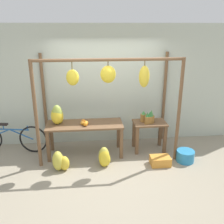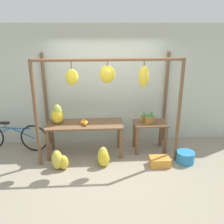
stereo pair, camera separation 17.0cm
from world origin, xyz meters
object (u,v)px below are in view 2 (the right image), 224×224
(fruit_crate_white, at_px, (160,162))
(parked_bicycle, at_px, (12,136))
(banana_pile_ground_left, at_px, (59,161))
(banana_pile_ground_right, at_px, (103,157))
(blue_bucket, at_px, (185,157))
(orange_pile, at_px, (85,122))
(banana_pile_on_table, at_px, (58,115))
(pineapple_cluster, at_px, (149,118))

(fruit_crate_white, distance_m, parked_bicycle, 3.36)
(banana_pile_ground_left, height_order, banana_pile_ground_right, banana_pile_ground_right)
(parked_bicycle, bearing_deg, banana_pile_ground_right, -21.79)
(fruit_crate_white, distance_m, blue_bucket, 0.58)
(orange_pile, xyz_separation_m, blue_bucket, (2.10, -0.48, -0.65))
(banana_pile_ground_right, height_order, parked_bicycle, parked_bicycle)
(orange_pile, distance_m, parked_bicycle, 1.78)
(blue_bucket, xyz_separation_m, parked_bicycle, (-3.80, 0.81, 0.22))
(banana_pile_on_table, bearing_deg, pineapple_cluster, -0.56)
(blue_bucket, bearing_deg, banana_pile_ground_left, -178.03)
(banana_pile_on_table, bearing_deg, banana_pile_ground_left, -83.81)
(banana_pile_ground_left, xyz_separation_m, blue_bucket, (2.61, 0.09, -0.07))
(orange_pile, bearing_deg, banana_pile_ground_right, -52.86)
(banana_pile_on_table, distance_m, banana_pile_ground_left, 1.00)
(banana_pile_on_table, relative_size, parked_bicycle, 0.26)
(blue_bucket, relative_size, parked_bicycle, 0.22)
(banana_pile_ground_right, bearing_deg, blue_bucket, 0.48)
(banana_pile_ground_right, height_order, blue_bucket, banana_pile_ground_right)
(fruit_crate_white, bearing_deg, pineapple_cluster, 101.38)
(banana_pile_on_table, relative_size, pineapple_cluster, 1.44)
(fruit_crate_white, relative_size, blue_bucket, 1.08)
(banana_pile_ground_right, bearing_deg, banana_pile_ground_left, -175.10)
(blue_bucket, bearing_deg, parked_bicycle, 167.93)
(pineapple_cluster, height_order, banana_pile_ground_right, pineapple_cluster)
(banana_pile_on_table, xyz_separation_m, banana_pile_ground_right, (0.96, -0.60, -0.74))
(banana_pile_on_table, distance_m, fruit_crate_white, 2.37)
(orange_pile, relative_size, fruit_crate_white, 0.63)
(banana_pile_ground_right, relative_size, parked_bicycle, 0.26)
(banana_pile_on_table, xyz_separation_m, fruit_crate_white, (2.12, -0.68, -0.83))
(banana_pile_ground_left, height_order, fruit_crate_white, banana_pile_ground_left)
(pineapple_cluster, distance_m, fruit_crate_white, 0.98)
(banana_pile_ground_left, distance_m, parked_bicycle, 1.50)
(banana_pile_on_table, relative_size, blue_bucket, 1.16)
(pineapple_cluster, distance_m, banana_pile_ground_left, 2.11)
(banana_pile_ground_left, distance_m, banana_pile_ground_right, 0.89)
(blue_bucket, height_order, parked_bicycle, parked_bicycle)
(fruit_crate_white, bearing_deg, banana_pile_ground_left, 179.97)
(orange_pile, relative_size, blue_bucket, 0.69)
(banana_pile_on_table, height_order, parked_bicycle, banana_pile_on_table)
(banana_pile_ground_left, bearing_deg, fruit_crate_white, -0.03)
(blue_bucket, bearing_deg, orange_pile, 167.23)
(orange_pile, distance_m, banana_pile_ground_right, 0.85)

